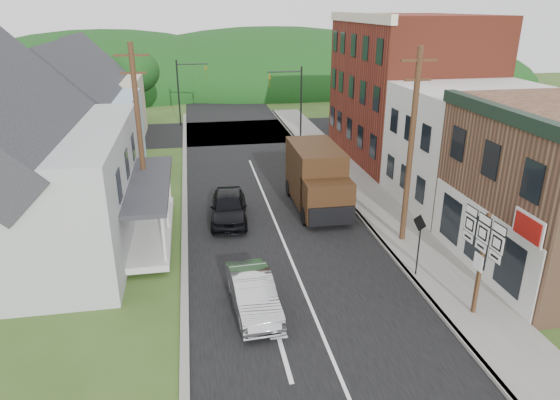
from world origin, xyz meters
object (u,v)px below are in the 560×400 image
silver_sedan (253,294)px  delivery_van (317,178)px  warning_sign (419,236)px  route_sign_cluster (482,250)px  dark_sedan (229,207)px

silver_sedan → delivery_van: delivery_van is taller
delivery_van → warning_sign: delivery_van is taller
silver_sedan → route_sign_cluster: (7.76, -1.75, 1.98)m
silver_sedan → delivery_van: bearing=59.3°
silver_sedan → delivery_van: size_ratio=0.69×
dark_sedan → route_sign_cluster: (7.97, -10.14, 1.89)m
dark_sedan → warning_sign: warning_sign is taller
route_sign_cluster → warning_sign: bearing=103.4°
dark_sedan → delivery_van: delivery_van is taller
route_sign_cluster → warning_sign: 3.17m
dark_sedan → silver_sedan: bearing=-84.0°
dark_sedan → delivery_van: size_ratio=0.75×
delivery_van → route_sign_cluster: (3.03, -11.10, 0.94)m
dark_sedan → delivery_van: 5.12m
silver_sedan → route_sign_cluster: size_ratio=1.08×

